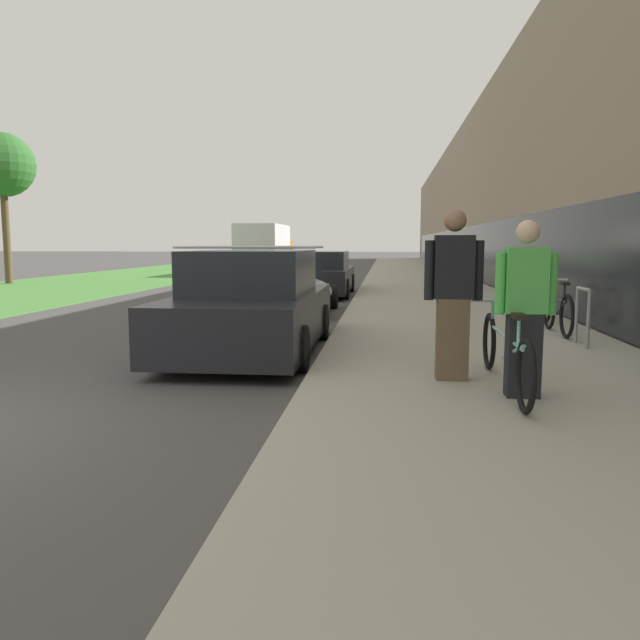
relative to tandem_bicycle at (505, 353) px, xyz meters
The scene contains 14 objects.
sidewalk_slab 18.99m from the tandem_bicycle, 89.65° to the left, with size 4.41×70.00×0.15m.
storefront_facade 28.15m from the tandem_bicycle, 74.74° to the left, with size 10.01×70.00×7.38m.
lawn_strip 26.59m from the tandem_bicycle, 120.20° to the left, with size 7.82×70.00×0.03m.
tandem_bicycle is the anchor object (origin of this frame).
person_rider 0.60m from the tandem_bicycle, 72.21° to the right, with size 0.57×0.22×1.69m.
person_bystander 0.84m from the tandem_bicycle, 142.24° to the left, with size 0.62×0.24×1.83m.
bike_rack_hoop 3.26m from the tandem_bicycle, 60.54° to the left, with size 0.05×0.60×0.84m.
cruiser_bike_nearest 4.35m from the tandem_bicycle, 68.70° to the left, with size 0.52×1.76×0.87m.
cruiser_bike_middle 6.35m from the tandem_bicycle, 73.85° to the left, with size 0.52×1.83×0.89m.
parked_sedan_curbside 4.12m from the tandem_bicycle, 140.48° to the left, with size 2.02×4.49×1.58m.
vintage_roadster_curbside 8.57m from the tandem_bicycle, 112.75° to the left, with size 1.81×3.83×1.08m.
parked_sedan_far 13.43m from the tandem_bicycle, 103.91° to the left, with size 1.90×4.77×1.36m.
moving_truck 27.38m from the tandem_bicycle, 106.15° to the left, with size 2.20×6.36×2.56m.
street_tree_far 23.70m from the tandem_bicycle, 133.62° to the left, with size 2.47×2.47×5.88m.
Camera 1 is at (4.37, -4.38, 1.63)m, focal length 35.00 mm.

